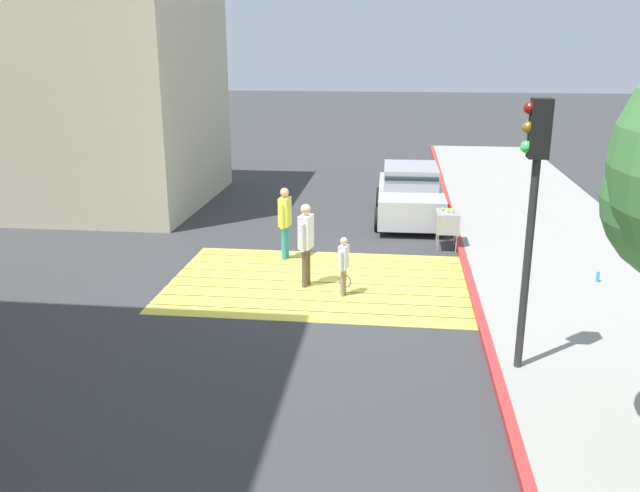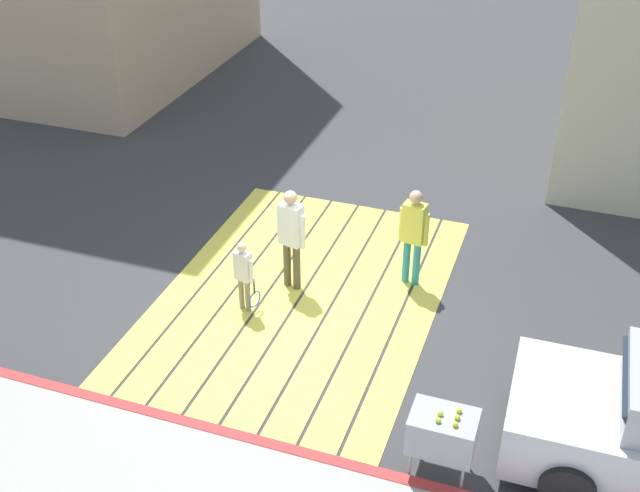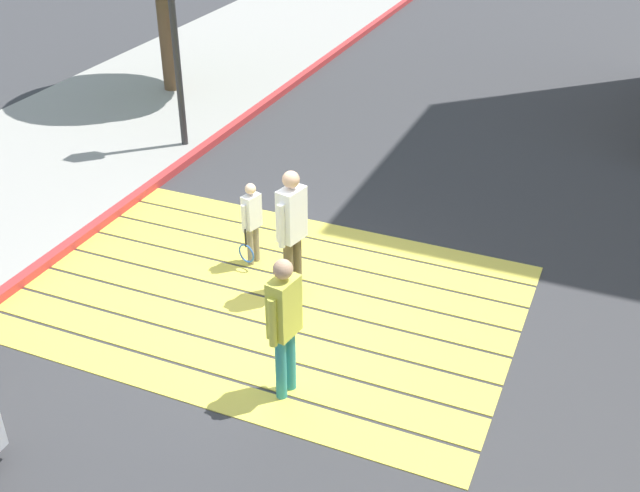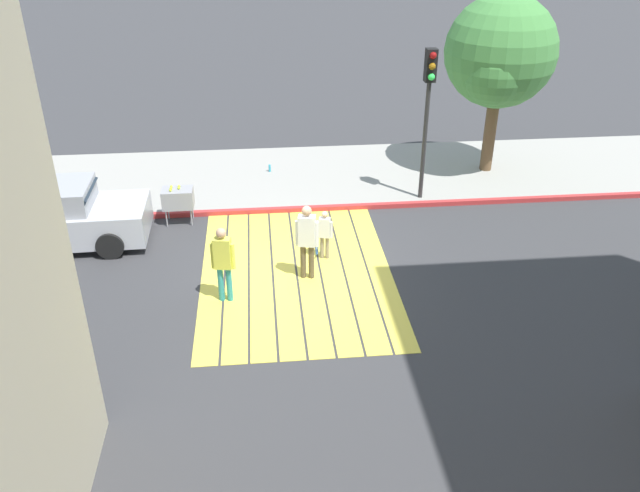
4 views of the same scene
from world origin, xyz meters
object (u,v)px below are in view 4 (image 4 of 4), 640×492
at_px(traffic_light_corner, 428,96).
at_px(water_bottle, 270,168).
at_px(pedestrian_adult_trailing, 223,259).
at_px(tennis_ball_cart, 178,198).
at_px(pedestrian_child_with_racket, 324,233).
at_px(car_parked_near_curb, 57,217).
at_px(pedestrian_adult_lead, 307,237).
at_px(street_tree, 500,56).

distance_m(traffic_light_corner, water_bottle, 5.56).
bearing_deg(pedestrian_adult_trailing, traffic_light_corner, 130.57).
distance_m(tennis_ball_cart, pedestrian_child_with_racket, 4.28).
xyz_separation_m(traffic_light_corner, pedestrian_adult_trailing, (4.57, -5.34, -2.03)).
height_order(car_parked_near_curb, pedestrian_adult_trailing, pedestrian_adult_trailing).
bearing_deg(traffic_light_corner, pedestrian_adult_lead, -42.71).
distance_m(car_parked_near_curb, pedestrian_child_with_racket, 6.60).
height_order(car_parked_near_curb, street_tree, street_tree).
bearing_deg(pedestrian_adult_lead, tennis_ball_cart, -134.98).
height_order(street_tree, pedestrian_adult_lead, street_tree).
height_order(street_tree, pedestrian_adult_trailing, street_tree).
xyz_separation_m(pedestrian_adult_lead, pedestrian_adult_trailing, (0.76, -1.82, -0.03)).
height_order(tennis_ball_cart, pedestrian_adult_trailing, pedestrian_adult_trailing).
xyz_separation_m(water_bottle, pedestrian_adult_trailing, (6.91, -1.15, 0.78)).
height_order(traffic_light_corner, pedestrian_child_with_racket, traffic_light_corner).
bearing_deg(pedestrian_child_with_racket, water_bottle, -167.93).
bearing_deg(street_tree, tennis_ball_cart, -74.95).
bearing_deg(car_parked_near_curb, street_tree, 105.65).
height_order(water_bottle, pedestrian_child_with_racket, pedestrian_child_with_racket).
height_order(traffic_light_corner, pedestrian_adult_lead, traffic_light_corner).
xyz_separation_m(street_tree, water_bottle, (-0.57, -6.65, -3.40)).
relative_size(street_tree, water_bottle, 24.18).
bearing_deg(traffic_light_corner, water_bottle, -119.19).
bearing_deg(pedestrian_adult_lead, pedestrian_child_with_racket, 150.61).
bearing_deg(car_parked_near_curb, traffic_light_corner, 99.44).
distance_m(street_tree, water_bottle, 7.49).
distance_m(traffic_light_corner, street_tree, 3.09).
xyz_separation_m(traffic_light_corner, water_bottle, (-2.34, -4.19, -2.81)).
bearing_deg(street_tree, water_bottle, -94.86).
bearing_deg(pedestrian_adult_trailing, street_tree, 129.12).
relative_size(water_bottle, pedestrian_adult_trailing, 0.13).
relative_size(traffic_light_corner, street_tree, 0.80).
bearing_deg(street_tree, pedestrian_child_with_racket, -49.24).
distance_m(pedestrian_adult_lead, pedestrian_child_with_racket, 1.02).
bearing_deg(tennis_ball_cart, pedestrian_adult_lead, 45.02).
distance_m(traffic_light_corner, pedestrian_adult_lead, 5.56).
bearing_deg(pedestrian_adult_lead, water_bottle, -173.83).
bearing_deg(pedestrian_child_with_racket, traffic_light_corner, 134.32).
bearing_deg(street_tree, pedestrian_adult_trailing, -50.88).
bearing_deg(traffic_light_corner, car_parked_near_curb, -80.56).
xyz_separation_m(traffic_light_corner, pedestrian_child_with_racket, (2.98, -3.05, -2.34)).
bearing_deg(pedestrian_adult_trailing, pedestrian_adult_lead, 112.59).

